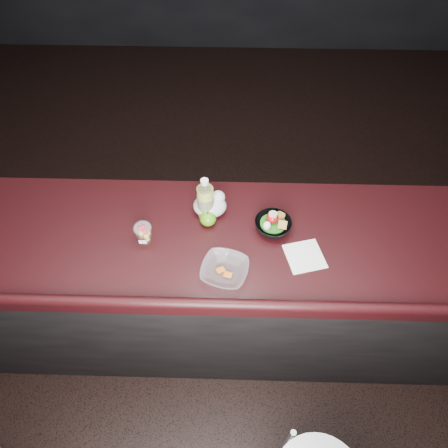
{
  "coord_description": "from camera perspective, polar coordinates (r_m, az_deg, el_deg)",
  "views": [
    {
      "loc": [
        0.15,
        -0.8,
        2.49
      ],
      "look_at": [
        0.12,
        0.31,
        1.1
      ],
      "focal_mm": 32.0,
      "sensor_mm": 36.0,
      "label": 1
    }
  ],
  "objects": [
    {
      "name": "plastic_bag",
      "position": [
        1.9,
        -1.88,
        2.78
      ],
      "size": [
        0.16,
        0.13,
        0.12
      ],
      "color": "silver",
      "rests_on": "counter"
    },
    {
      "name": "lemonade_bottle",
      "position": [
        1.85,
        -2.65,
        3.26
      ],
      "size": [
        0.08,
        0.08,
        0.24
      ],
      "color": "gold",
      "rests_on": "counter"
    },
    {
      "name": "counter",
      "position": [
        2.27,
        -3.15,
        -9.46
      ],
      "size": [
        4.06,
        0.71,
        1.02
      ],
      "color": "black",
      "rests_on": "ground"
    },
    {
      "name": "paper_napkin",
      "position": [
        1.81,
        11.44,
        -4.54
      ],
      "size": [
        0.2,
        0.2,
        0.0
      ],
      "primitive_type": "cube",
      "rotation": [
        0.0,
        0.0,
        0.26
      ],
      "color": "white",
      "rests_on": "counter"
    },
    {
      "name": "takeout_bowl",
      "position": [
        1.71,
        0.1,
        -6.64
      ],
      "size": [
        0.24,
        0.24,
        0.05
      ],
      "rotation": [
        0.0,
        0.0,
        -0.26
      ],
      "color": "silver",
      "rests_on": "counter"
    },
    {
      "name": "fruit_cup",
      "position": [
        1.82,
        -11.43,
        -1.18
      ],
      "size": [
        0.08,
        0.08,
        0.11
      ],
      "color": "white",
      "rests_on": "counter"
    },
    {
      "name": "green_apple",
      "position": [
        1.86,
        -2.3,
        0.81
      ],
      "size": [
        0.08,
        0.08,
        0.08
      ],
      "color": "#30740D",
      "rests_on": "counter"
    },
    {
      "name": "room_shell",
      "position": [
        1.05,
        -7.33,
        11.83
      ],
      "size": [
        8.0,
        8.0,
        8.0
      ],
      "color": "black",
      "rests_on": "ground"
    },
    {
      "name": "ground",
      "position": [
        2.62,
        -3.07,
        -20.7
      ],
      "size": [
        8.0,
        8.0,
        0.0
      ],
      "primitive_type": "plane",
      "color": "black",
      "rests_on": "ground"
    },
    {
      "name": "snack_bowl",
      "position": [
        1.86,
        6.96,
        -0.05
      ],
      "size": [
        0.2,
        0.2,
        0.09
      ],
      "rotation": [
        0.0,
        0.0,
        -0.16
      ],
      "color": "black",
      "rests_on": "counter"
    }
  ]
}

